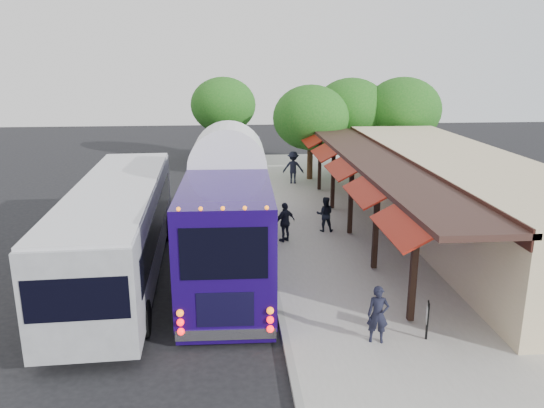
# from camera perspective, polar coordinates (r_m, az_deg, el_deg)

# --- Properties ---
(ground) EXTENTS (90.00, 90.00, 0.00)m
(ground) POSITION_cam_1_polar(r_m,az_deg,el_deg) (19.32, -0.13, -7.81)
(ground) COLOR black
(ground) RESTS_ON ground
(sidewalk) EXTENTS (10.00, 40.00, 0.15)m
(sidewalk) POSITION_cam_1_polar(r_m,az_deg,el_deg) (23.84, 11.18, -3.32)
(sidewalk) COLOR #9E9B93
(sidewalk) RESTS_ON ground
(curb) EXTENTS (0.20, 40.00, 0.16)m
(curb) POSITION_cam_1_polar(r_m,az_deg,el_deg) (23.01, -0.80, -3.71)
(curb) COLOR gray
(curb) RESTS_ON ground
(station_shelter) EXTENTS (8.15, 20.00, 3.60)m
(station_shelter) POSITION_cam_1_polar(r_m,az_deg,el_deg) (24.49, 19.04, 0.94)
(station_shelter) COLOR #C6B489
(station_shelter) RESTS_ON ground
(coach_bus) EXTENTS (3.07, 13.22, 4.20)m
(coach_bus) POSITION_cam_1_polar(r_m,az_deg,el_deg) (20.08, -4.64, -0.11)
(coach_bus) COLOR #1B0756
(coach_bus) RESTS_ON ground
(city_bus) EXTENTS (3.26, 12.77, 3.41)m
(city_bus) POSITION_cam_1_polar(r_m,az_deg,el_deg) (19.46, -16.17, -2.36)
(city_bus) COLOR gray
(city_bus) RESTS_ON ground
(ped_a) EXTENTS (0.65, 0.49, 1.60)m
(ped_a) POSITION_cam_1_polar(r_m,az_deg,el_deg) (14.86, 11.33, -11.59)
(ped_a) COLOR black
(ped_a) RESTS_ON sidewalk
(ped_b) EXTENTS (0.83, 0.69, 1.57)m
(ped_b) POSITION_cam_1_polar(r_m,az_deg,el_deg) (23.61, 5.71, -1.10)
(ped_b) COLOR black
(ped_b) RESTS_ON sidewalk
(ped_c) EXTENTS (1.05, 0.88, 1.69)m
(ped_c) POSITION_cam_1_polar(r_m,az_deg,el_deg) (22.18, 1.43, -1.96)
(ped_c) COLOR black
(ped_c) RESTS_ON sidewalk
(ped_d) EXTENTS (1.37, 0.92, 1.97)m
(ped_d) POSITION_cam_1_polar(r_m,az_deg,el_deg) (32.58, 2.29, 3.95)
(ped_d) COLOR black
(ped_d) RESTS_ON sidewalk
(sign_board) EXTENTS (0.19, 0.47, 1.06)m
(sign_board) POSITION_cam_1_polar(r_m,az_deg,el_deg) (15.32, 16.41, -11.41)
(sign_board) COLOR black
(sign_board) RESTS_ON sidewalk
(tree_left) EXTENTS (4.73, 4.73, 6.06)m
(tree_left) POSITION_cam_1_polar(r_m,az_deg,el_deg) (33.39, 4.19, 9.25)
(tree_left) COLOR #382314
(tree_left) RESTS_ON ground
(tree_mid) EXTENTS (4.98, 4.98, 6.38)m
(tree_mid) POSITION_cam_1_polar(r_m,az_deg,el_deg) (36.31, 8.49, 9.96)
(tree_mid) COLOR #382314
(tree_mid) RESTS_ON ground
(tree_right) EXTENTS (5.04, 5.04, 6.45)m
(tree_right) POSITION_cam_1_polar(r_m,az_deg,el_deg) (36.43, 13.87, 9.78)
(tree_right) COLOR #382314
(tree_right) RESTS_ON ground
(tree_far) EXTENTS (4.90, 4.90, 6.27)m
(tree_far) POSITION_cam_1_polar(r_m,az_deg,el_deg) (40.79, -5.27, 10.55)
(tree_far) COLOR #382314
(tree_far) RESTS_ON ground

